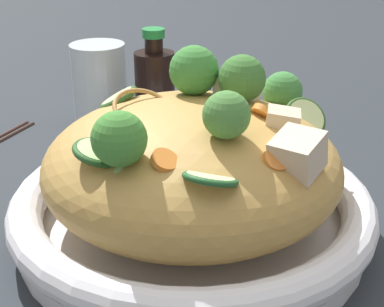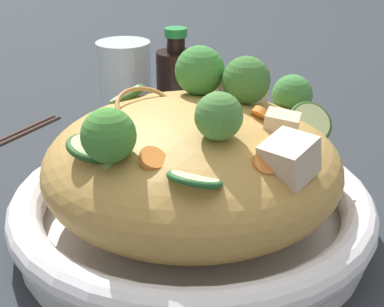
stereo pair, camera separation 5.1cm
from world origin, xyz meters
name	(u,v)px [view 2 (the right image)]	position (x,y,z in m)	size (l,w,h in m)	color
ground_plane	(192,232)	(0.00, 0.00, 0.00)	(3.00, 3.00, 0.00)	#282D33
serving_bowl	(192,209)	(0.00, 0.00, 0.02)	(0.34, 0.34, 0.05)	white
noodle_heap	(192,164)	(0.00, 0.00, 0.07)	(0.27, 0.27, 0.12)	#B78D46
broccoli_florets	(215,96)	(-0.01, -0.02, 0.13)	(0.14, 0.25, 0.08)	#95B96D
carrot_coins	(235,144)	(-0.05, 0.04, 0.12)	(0.10, 0.13, 0.03)	orange
zucchini_slices	(172,129)	(0.01, 0.02, 0.11)	(0.23, 0.20, 0.04)	beige
chicken_chunks	(268,125)	(-0.07, -0.01, 0.12)	(0.12, 0.14, 0.05)	beige
soy_sauce_bottle	(176,89)	(0.13, -0.22, 0.06)	(0.05, 0.05, 0.14)	black
drinking_glass	(125,80)	(0.22, -0.24, 0.05)	(0.08, 0.08, 0.11)	silver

